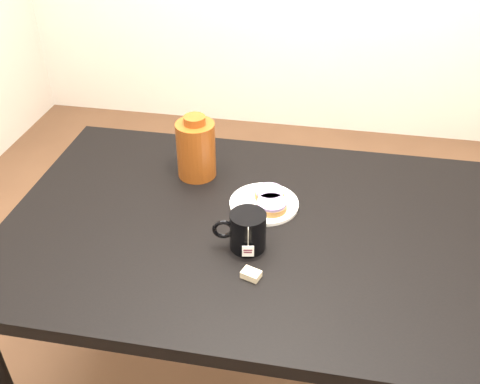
# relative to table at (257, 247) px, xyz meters

# --- Properties ---
(table) EXTENTS (1.40, 0.90, 0.75)m
(table) POSITION_rel_table_xyz_m (0.00, 0.00, 0.00)
(table) COLOR black
(table) RESTS_ON ground_plane
(plate) EXTENTS (0.20, 0.20, 0.01)m
(plate) POSITION_rel_table_xyz_m (0.00, 0.09, 0.09)
(plate) COLOR white
(plate) RESTS_ON table
(bagel_back) EXTENTS (0.11, 0.11, 0.03)m
(bagel_back) POSITION_rel_table_xyz_m (0.02, 0.12, 0.11)
(bagel_back) COLOR brown
(bagel_back) RESTS_ON plate
(bagel_front) EXTENTS (0.11, 0.11, 0.03)m
(bagel_front) POSITION_rel_table_xyz_m (0.03, 0.06, 0.11)
(bagel_front) COLOR brown
(bagel_front) RESTS_ON plate
(mug) EXTENTS (0.15, 0.11, 0.10)m
(mug) POSITION_rel_table_xyz_m (-0.01, -0.10, 0.14)
(mug) COLOR black
(mug) RESTS_ON table
(teabag_pouch) EXTENTS (0.05, 0.05, 0.02)m
(teabag_pouch) POSITION_rel_table_xyz_m (0.01, -0.21, 0.09)
(teabag_pouch) COLOR #C6B793
(teabag_pouch) RESTS_ON table
(bagel_package) EXTENTS (0.15, 0.15, 0.20)m
(bagel_package) POSITION_rel_table_xyz_m (-0.23, 0.21, 0.18)
(bagel_package) COLOR #57230B
(bagel_package) RESTS_ON table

